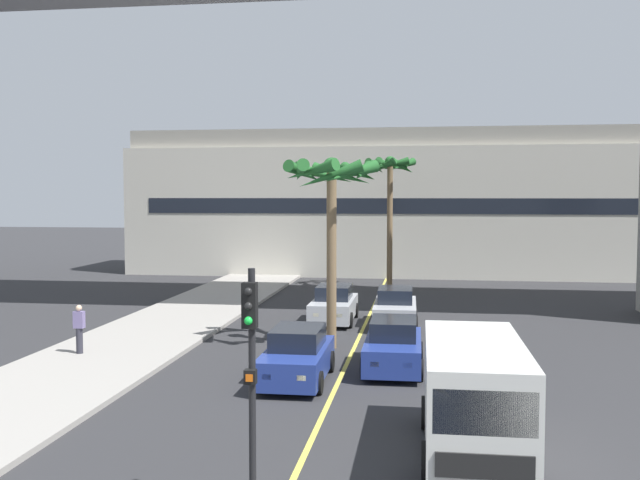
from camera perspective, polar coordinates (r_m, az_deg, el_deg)
name	(u,v)px	position (r m, az deg, el deg)	size (l,w,h in m)	color
sidewalk_left	(50,384)	(22.21, -20.45, -10.57)	(4.80, 80.00, 0.15)	#9E9991
lane_stripe_center	(358,339)	(27.51, 3.02, -7.78)	(0.14, 56.00, 0.01)	#DBCC4C
pier_building_backdrop	(390,204)	(50.58, 5.49, 2.87)	(35.34, 8.04, 9.73)	beige
car_queue_front	(393,346)	(22.83, 5.78, -8.32)	(1.87, 4.12, 1.56)	navy
car_queue_second	(297,357)	(21.34, -1.81, -9.14)	(1.85, 4.11, 1.56)	navy
car_queue_third	(334,305)	(31.00, 1.10, -5.14)	(1.84, 4.10, 1.56)	#B7BABF
car_queue_fourth	(395,308)	(30.25, 5.92, -5.37)	(1.90, 4.13, 1.56)	#B7BABF
delivery_van	(474,394)	(15.72, 12.02, -11.75)	(2.18, 5.26, 2.36)	silver
traffic_light_median_near	(251,357)	(12.28, -5.44, -9.17)	(0.24, 0.37, 4.20)	black
palm_tree_near_median	(390,177)	(41.91, 5.53, 4.96)	(2.99, 3.00, 7.62)	brown
palm_tree_mid_median	(331,187)	(25.38, 0.91, 4.18)	(3.40, 3.43, 6.72)	brown
pedestrian_mid_block	(79,328)	(25.52, -18.39, -6.58)	(0.34, 0.22, 1.62)	#2D2D38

